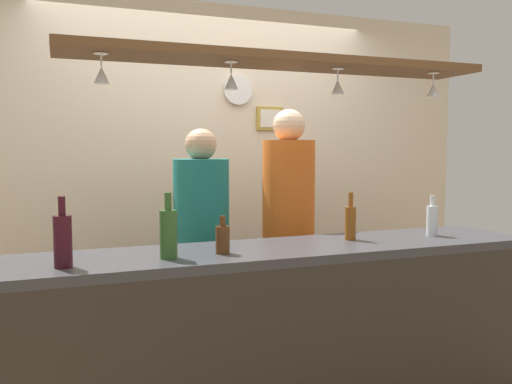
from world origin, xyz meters
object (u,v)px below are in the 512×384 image
(bottle_wine_dark_red, at_px, (63,240))
(bottle_beer_amber_tall, at_px, (350,222))
(bottle_soda_clear, at_px, (432,219))
(picture_frame_upper_small, at_px, (270,119))
(person_right_orange_shirt, at_px, (288,218))
(bottle_champagne_green, at_px, (168,233))
(bottle_beer_brown_stubby, at_px, (223,239))
(picture_frame_lower_pair, at_px, (285,153))
(person_left_teal_shirt, at_px, (202,236))
(wall_clock, at_px, (238,90))

(bottle_wine_dark_red, bearing_deg, bottle_beer_amber_tall, 6.37)
(bottle_soda_clear, distance_m, picture_frame_upper_small, 1.59)
(bottle_soda_clear, relative_size, bottle_beer_amber_tall, 0.88)
(bottle_beer_amber_tall, distance_m, picture_frame_upper_small, 1.49)
(person_right_orange_shirt, relative_size, bottle_champagne_green, 5.92)
(bottle_beer_brown_stubby, bearing_deg, bottle_wine_dark_red, -176.18)
(picture_frame_upper_small, bearing_deg, picture_frame_lower_pair, 0.00)
(bottle_champagne_green, height_order, picture_frame_lower_pair, picture_frame_lower_pair)
(person_left_teal_shirt, relative_size, bottle_wine_dark_red, 5.49)
(person_left_teal_shirt, xyz_separation_m, person_right_orange_shirt, (0.58, -0.00, 0.09))
(person_right_orange_shirt, height_order, bottle_champagne_green, person_right_orange_shirt)
(bottle_wine_dark_red, relative_size, bottle_beer_amber_tall, 1.15)
(person_left_teal_shirt, height_order, bottle_beer_brown_stubby, person_left_teal_shirt)
(person_left_teal_shirt, bearing_deg, person_right_orange_shirt, -0.00)
(person_left_teal_shirt, distance_m, picture_frame_lower_pair, 1.24)
(picture_frame_lower_pair, bearing_deg, bottle_wine_dark_red, -137.89)
(person_left_teal_shirt, relative_size, bottle_beer_brown_stubby, 9.14)
(bottle_beer_brown_stubby, distance_m, wall_clock, 1.79)
(bottle_champagne_green, bearing_deg, person_left_teal_shirt, 65.12)
(person_right_orange_shirt, relative_size, bottle_beer_amber_tall, 6.84)
(bottle_champagne_green, xyz_separation_m, wall_clock, (0.83, 1.48, 0.82))
(person_left_teal_shirt, xyz_separation_m, bottle_soda_clear, (1.18, -0.67, 0.13))
(bottle_champagne_green, bearing_deg, picture_frame_lower_pair, 50.50)
(bottle_beer_brown_stubby, xyz_separation_m, bottle_soda_clear, (1.27, 0.08, 0.02))
(bottle_champagne_green, distance_m, bottle_beer_amber_tall, 1.03)
(picture_frame_upper_small, bearing_deg, bottle_beer_brown_stubby, -119.69)
(bottle_beer_amber_tall, distance_m, wall_clock, 1.59)
(person_left_teal_shirt, xyz_separation_m, picture_frame_upper_small, (0.74, 0.72, 0.77))
(bottle_wine_dark_red, bearing_deg, bottle_soda_clear, 3.56)
(bottle_wine_dark_red, bearing_deg, bottle_champagne_green, 3.58)
(bottle_soda_clear, height_order, bottle_wine_dark_red, bottle_wine_dark_red)
(bottle_champagne_green, relative_size, wall_clock, 1.36)
(wall_clock, bearing_deg, person_right_orange_shirt, -81.96)
(bottle_soda_clear, bearing_deg, picture_frame_lower_pair, 102.65)
(picture_frame_upper_small, bearing_deg, bottle_champagne_green, -126.46)
(bottle_wine_dark_red, height_order, wall_clock, wall_clock)
(bottle_soda_clear, xyz_separation_m, bottle_beer_amber_tall, (-0.51, 0.04, 0.01))
(bottle_beer_brown_stubby, relative_size, picture_frame_lower_pair, 0.60)
(picture_frame_lower_pair, relative_size, wall_clock, 1.36)
(bottle_soda_clear, bearing_deg, bottle_beer_amber_tall, 175.37)
(person_left_teal_shirt, distance_m, bottle_beer_amber_tall, 0.93)
(bottle_wine_dark_red, bearing_deg, wall_clock, 49.60)
(bottle_beer_brown_stubby, xyz_separation_m, picture_frame_upper_small, (0.84, 1.47, 0.66))
(person_right_orange_shirt, xyz_separation_m, picture_frame_upper_small, (0.16, 0.72, 0.68))
(picture_frame_upper_small, bearing_deg, person_right_orange_shirt, -102.67)
(bottle_champagne_green, height_order, bottle_soda_clear, bottle_champagne_green)
(bottle_beer_brown_stubby, relative_size, wall_clock, 0.82)
(wall_clock, bearing_deg, bottle_beer_brown_stubby, -111.38)
(bottle_champagne_green, height_order, picture_frame_upper_small, picture_frame_upper_small)
(bottle_beer_brown_stubby, relative_size, bottle_soda_clear, 0.78)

